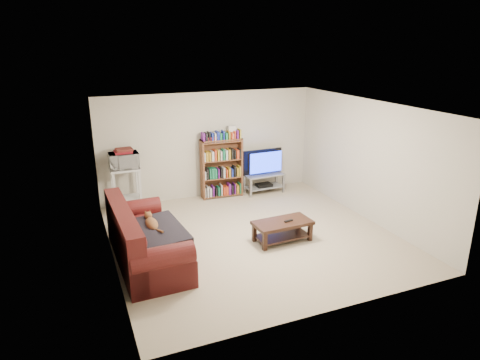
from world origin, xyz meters
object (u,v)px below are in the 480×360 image
sofa (142,243)px  coffee_table (282,227)px  tv_stand (264,180)px  bookshelf (222,167)px

sofa → coffee_table: 2.48m
coffee_table → sofa: bearing=173.2°
tv_stand → coffee_table: bearing=-109.8°
coffee_table → tv_stand: (0.81, 2.48, 0.05)m
bookshelf → tv_stand: bearing=-5.0°
sofa → coffee_table: sofa is taller
sofa → bookshelf: bookshelf is taller
bookshelf → sofa: bearing=-130.1°
sofa → tv_stand: size_ratio=2.42×
tv_stand → bookshelf: bearing=170.4°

